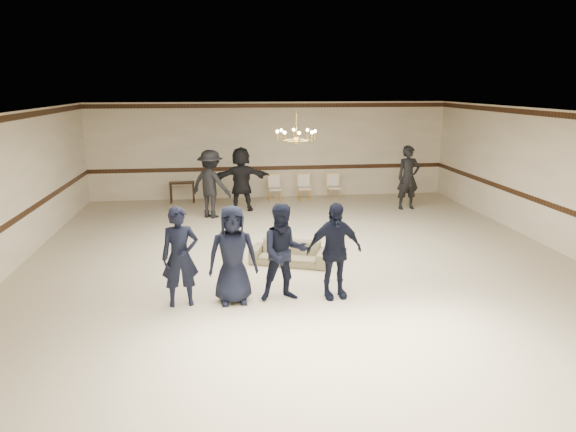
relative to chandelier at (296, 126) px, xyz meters
name	(u,v)px	position (x,y,z in m)	size (l,w,h in m)	color
room	(303,191)	(0.00, -1.00, -1.28)	(12.01, 14.01, 3.21)	beige
chair_rail	(271,168)	(0.00, 5.99, -1.88)	(12.00, 0.02, 0.14)	#361E10
crown_molding	(270,106)	(0.00, 5.99, 0.21)	(12.00, 0.02, 0.14)	#361E10
chandelier	(296,126)	(0.00, 0.00, 0.00)	(0.94, 0.94, 0.89)	gold
boy_a	(180,257)	(-2.42, -2.80, -2.00)	(0.64, 0.42, 1.75)	black
boy_b	(233,255)	(-1.52, -2.80, -2.00)	(0.86, 0.56, 1.75)	black
boy_c	(284,253)	(-0.62, -2.80, -2.00)	(0.85, 0.66, 1.75)	black
boy_d	(334,251)	(0.28, -2.80, -2.00)	(1.03, 0.43, 1.75)	black
settee	(289,253)	(-0.27, -0.91, -2.63)	(1.66, 0.65, 0.48)	#7E7554
adult_left	(211,184)	(-1.98, 3.41, -1.90)	(1.27, 0.73, 1.96)	black
adult_mid	(241,179)	(-1.08, 4.11, -1.90)	(1.82, 0.58, 1.96)	black
adult_right	(408,178)	(4.02, 3.71, -1.90)	(0.71, 0.47, 1.96)	black
banquet_chair_left	(274,189)	(0.05, 5.27, -2.45)	(0.42, 0.42, 0.86)	beige
banquet_chair_mid	(304,188)	(1.05, 5.27, -2.45)	(0.42, 0.42, 0.86)	beige
banquet_chair_right	(334,187)	(2.05, 5.27, -2.45)	(0.42, 0.42, 0.86)	beige
console_table	(182,192)	(-2.95, 5.47, -2.53)	(0.81, 0.34, 0.68)	black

